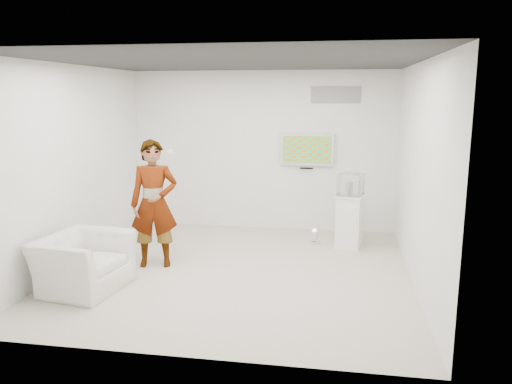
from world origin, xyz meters
TOP-DOWN VIEW (x-y plane):
  - room at (0.00, 0.00)m, footprint 5.01×5.01m
  - tv at (0.85, 2.45)m, footprint 1.00×0.08m
  - logo_decal at (1.35, 2.49)m, footprint 0.90×0.02m
  - person at (-1.27, 0.05)m, footprint 0.79×0.62m
  - armchair at (-1.88, -1.01)m, footprint 1.13×1.25m
  - pedestal at (1.65, 1.46)m, footprint 0.52×0.52m
  - floor_uplight at (1.06, 1.55)m, footprint 0.19×0.19m
  - vitrine at (1.65, 1.46)m, footprint 0.47×0.47m
  - console at (1.65, 1.46)m, footprint 0.14×0.18m
  - wii_remote at (-1.06, 0.26)m, footprint 0.04×0.15m

SIDE VIEW (x-z plane):
  - floor_uplight at x=1.06m, z-range 0.00..0.26m
  - armchair at x=-1.88m, z-range 0.00..0.73m
  - pedestal at x=1.65m, z-range 0.00..0.90m
  - person at x=-1.27m, z-range 0.00..1.91m
  - console at x=1.65m, z-range 0.90..1.14m
  - vitrine at x=1.65m, z-range 0.90..1.27m
  - room at x=0.00m, z-range 0.00..3.00m
  - tv at x=0.85m, z-range 1.25..1.85m
  - wii_remote at x=-1.06m, z-range 1.70..1.74m
  - logo_decal at x=1.35m, z-range 2.40..2.70m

